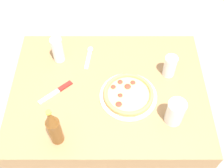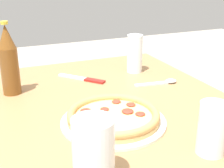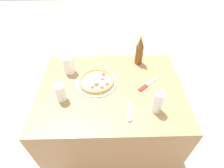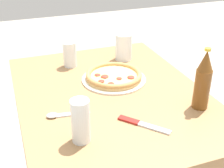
{
  "view_description": "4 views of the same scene",
  "coord_description": "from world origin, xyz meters",
  "px_view_note": "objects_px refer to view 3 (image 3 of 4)",
  "views": [
    {
      "loc": [
        0.02,
        -0.82,
        1.93
      ],
      "look_at": [
        0.02,
        -0.0,
        0.8
      ],
      "focal_mm": 45.0,
      "sensor_mm": 36.0,
      "label": 1
    },
    {
      "loc": [
        0.79,
        -0.35,
        1.16
      ],
      "look_at": [
        -0.02,
        -0.01,
        0.83
      ],
      "focal_mm": 50.0,
      "sensor_mm": 36.0,
      "label": 2
    },
    {
      "loc": [
        0.01,
        0.85,
        1.62
      ],
      "look_at": [
        -0.01,
        0.0,
        0.8
      ],
      "focal_mm": 28.0,
      "sensor_mm": 36.0,
      "label": 3
    },
    {
      "loc": [
        -1.07,
        0.38,
        1.39
      ],
      "look_at": [
        -0.03,
        0.0,
        0.81
      ],
      "focal_mm": 50.0,
      "sensor_mm": 36.0,
      "label": 4
    }
  ],
  "objects_px": {
    "beer_bottle": "(139,51)",
    "spoon": "(130,114)",
    "glass_lemonade": "(69,65)",
    "pizza_pepperoni": "(97,81)",
    "glass_orange_juice": "(61,93)",
    "glass_mango_juice": "(157,103)",
    "knife": "(148,85)"
  },
  "relations": [
    {
      "from": "glass_orange_juice",
      "to": "knife",
      "type": "bearing_deg",
      "value": -168.5
    },
    {
      "from": "glass_lemonade",
      "to": "knife",
      "type": "bearing_deg",
      "value": 164.3
    },
    {
      "from": "pizza_pepperoni",
      "to": "glass_mango_juice",
      "type": "bearing_deg",
      "value": 146.13
    },
    {
      "from": "pizza_pepperoni",
      "to": "knife",
      "type": "distance_m",
      "value": 0.36
    },
    {
      "from": "glass_lemonade",
      "to": "beer_bottle",
      "type": "xyz_separation_m",
      "value": [
        -0.53,
        -0.1,
        0.05
      ]
    },
    {
      "from": "glass_lemonade",
      "to": "beer_bottle",
      "type": "height_order",
      "value": "beer_bottle"
    },
    {
      "from": "beer_bottle",
      "to": "spoon",
      "type": "relative_size",
      "value": 1.49
    },
    {
      "from": "glass_orange_juice",
      "to": "knife",
      "type": "height_order",
      "value": "glass_orange_juice"
    },
    {
      "from": "glass_lemonade",
      "to": "spoon",
      "type": "relative_size",
      "value": 0.83
    },
    {
      "from": "glass_lemonade",
      "to": "knife",
      "type": "distance_m",
      "value": 0.59
    },
    {
      "from": "pizza_pepperoni",
      "to": "glass_mango_juice",
      "type": "height_order",
      "value": "glass_mango_juice"
    },
    {
      "from": "pizza_pepperoni",
      "to": "spoon",
      "type": "relative_size",
      "value": 1.77
    },
    {
      "from": "glass_orange_juice",
      "to": "glass_lemonade",
      "type": "distance_m",
      "value": 0.28
    },
    {
      "from": "beer_bottle",
      "to": "knife",
      "type": "bearing_deg",
      "value": 97.27
    },
    {
      "from": "pizza_pepperoni",
      "to": "glass_lemonade",
      "type": "distance_m",
      "value": 0.25
    },
    {
      "from": "beer_bottle",
      "to": "spoon",
      "type": "xyz_separation_m",
      "value": [
        0.12,
        0.51,
        -0.11
      ]
    },
    {
      "from": "glass_mango_juice",
      "to": "knife",
      "type": "xyz_separation_m",
      "value": [
        0.01,
        -0.22,
        -0.06
      ]
    },
    {
      "from": "glass_lemonade",
      "to": "glass_mango_juice",
      "type": "relative_size",
      "value": 0.9
    },
    {
      "from": "pizza_pepperoni",
      "to": "glass_lemonade",
      "type": "bearing_deg",
      "value": -32.07
    },
    {
      "from": "beer_bottle",
      "to": "glass_lemonade",
      "type": "bearing_deg",
      "value": 10.63
    },
    {
      "from": "knife",
      "to": "glass_lemonade",
      "type": "bearing_deg",
      "value": -15.7
    },
    {
      "from": "glass_orange_juice",
      "to": "glass_lemonade",
      "type": "bearing_deg",
      "value": -92.14
    },
    {
      "from": "glass_mango_juice",
      "to": "spoon",
      "type": "relative_size",
      "value": 0.93
    },
    {
      "from": "pizza_pepperoni",
      "to": "glass_orange_juice",
      "type": "height_order",
      "value": "glass_orange_juice"
    },
    {
      "from": "pizza_pepperoni",
      "to": "glass_orange_juice",
      "type": "xyz_separation_m",
      "value": [
        0.22,
        0.15,
        0.04
      ]
    },
    {
      "from": "pizza_pepperoni",
      "to": "glass_mango_juice",
      "type": "xyz_separation_m",
      "value": [
        -0.37,
        0.25,
        0.05
      ]
    },
    {
      "from": "glass_orange_juice",
      "to": "pizza_pepperoni",
      "type": "bearing_deg",
      "value": -145.9
    },
    {
      "from": "glass_lemonade",
      "to": "knife",
      "type": "relative_size",
      "value": 0.82
    },
    {
      "from": "pizza_pepperoni",
      "to": "glass_lemonade",
      "type": "height_order",
      "value": "glass_lemonade"
    },
    {
      "from": "glass_mango_juice",
      "to": "beer_bottle",
      "type": "distance_m",
      "value": 0.48
    },
    {
      "from": "glass_orange_juice",
      "to": "spoon",
      "type": "height_order",
      "value": "glass_orange_juice"
    },
    {
      "from": "glass_orange_juice",
      "to": "glass_lemonade",
      "type": "relative_size",
      "value": 0.91
    }
  ]
}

